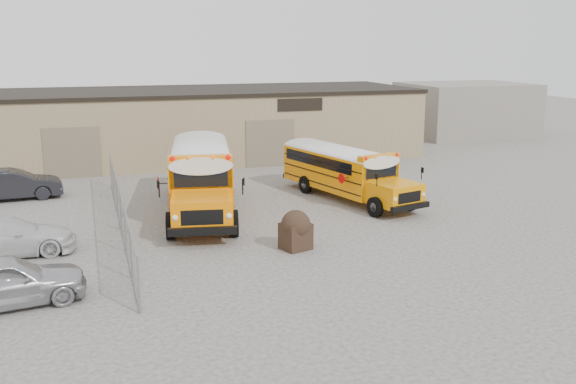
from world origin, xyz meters
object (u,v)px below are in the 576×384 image
object	(u,v)px
car_silver	(5,281)
school_bus_right	(286,153)
car_dark	(14,185)
school_bus_left	(200,149)
car_white	(5,236)
tarp_bundle	(296,229)

from	to	relation	value
car_silver	school_bus_right	bearing A→B (deg)	-51.38
school_bus_right	car_dark	size ratio (longest dim) A/B	2.01
school_bus_left	car_silver	xyz separation A→B (m)	(-8.77, -16.19, -1.07)
car_silver	car_white	size ratio (longest dim) A/B	0.93
car_silver	car_dark	world-z (taller)	car_silver
school_bus_right	car_dark	bearing A→B (deg)	-177.55
school_bus_left	car_silver	world-z (taller)	school_bus_left
school_bus_right	car_white	distance (m)	17.27
school_bus_right	car_silver	xyz separation A→B (m)	(-13.57, -15.17, -0.74)
tarp_bundle	car_silver	world-z (taller)	car_silver
school_bus_left	school_bus_right	bearing A→B (deg)	-11.93
school_bus_right	car_white	size ratio (longest dim) A/B	1.86
tarp_bundle	car_dark	size ratio (longest dim) A/B	0.33
school_bus_left	tarp_bundle	xyz separation A→B (m)	(1.25, -13.58, -1.07)
school_bus_left	car_dark	world-z (taller)	school_bus_left
car_dark	car_white	bearing A→B (deg)	178.71
tarp_bundle	car_white	bearing A→B (deg)	166.17
car_silver	car_dark	size ratio (longest dim) A/B	1.00
school_bus_right	car_dark	xyz separation A→B (m)	(-14.62, -0.63, -0.77)
school_bus_right	car_silver	world-z (taller)	school_bus_right
school_bus_left	tarp_bundle	bearing A→B (deg)	-84.75
car_dark	school_bus_right	bearing A→B (deg)	-92.14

